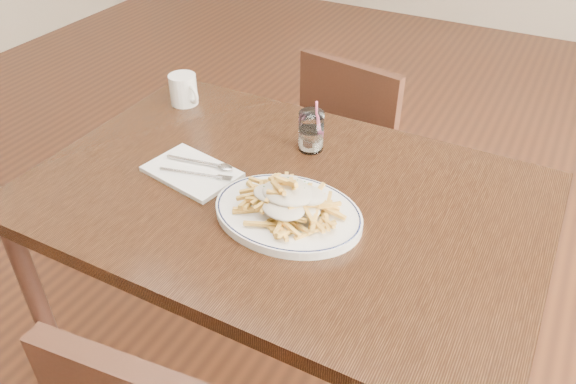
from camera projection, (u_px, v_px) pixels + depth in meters
The scene contains 9 objects.
floor at pixel (284, 382), 1.77m from camera, with size 7.00×7.00×0.00m, color black.
table at pixel (283, 217), 1.37m from camera, with size 1.20×0.80×0.75m.
chair_far at pixel (358, 145), 2.05m from camera, with size 0.43×0.43×0.81m.
fries_plate at pixel (288, 213), 1.24m from camera, with size 0.40×0.36×0.02m.
loaded_fries at pixel (288, 197), 1.21m from camera, with size 0.27×0.24×0.07m.
napkin at pixel (192, 172), 1.38m from camera, with size 0.22×0.15×0.01m, color white.
cutlery at pixel (193, 168), 1.38m from camera, with size 0.21×0.11×0.01m.
water_glass at pixel (311, 133), 1.45m from camera, with size 0.07×0.07×0.14m.
coffee_mug at pixel (184, 90), 1.66m from camera, with size 0.11×0.08×0.09m.
Camera 1 is at (0.51, -0.94, 1.54)m, focal length 35.00 mm.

